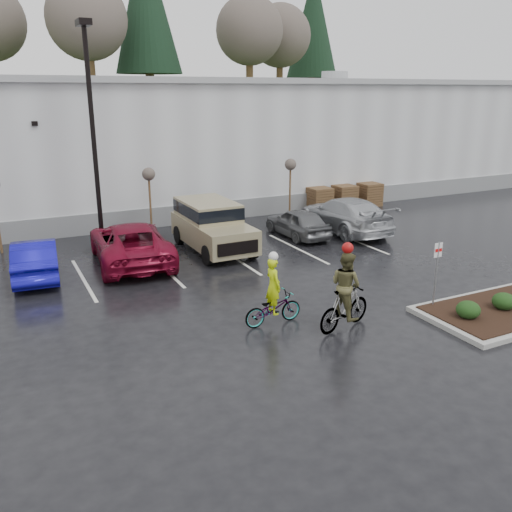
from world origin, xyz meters
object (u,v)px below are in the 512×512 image
fire_lane_sign (437,267)px  cyclist_hivis (273,302)px  pallet_stack_a (319,199)px  car_red (130,243)px  car_far_silver (344,215)px  cyclist_olive (345,298)px  car_blue (35,258)px  sapling_mid (149,178)px  pallet_stack_c (369,194)px  sapling_east (290,168)px  car_grey (298,222)px  lamppost (91,113)px  suv_tan (213,227)px  pallet_stack_b (344,197)px

fire_lane_sign → cyclist_hivis: (-4.97, 1.30, -0.72)m
pallet_stack_a → fire_lane_sign: bearing=-108.8°
car_red → car_far_silver: 10.45m
pallet_stack_a → cyclist_olive: bearing=-120.3°
car_blue → car_red: size_ratio=0.74×
sapling_mid → cyclist_hivis: bearing=-88.4°
car_far_silver → cyclist_olive: 11.28m
car_red → cyclist_hivis: (2.25, -7.71, -0.13)m
car_red → cyclist_olive: cyclist_olive is taller
pallet_stack_a → pallet_stack_c: same height
pallet_stack_c → sapling_east: bearing=-170.5°
car_red → car_grey: car_red is taller
lamppost → fire_lane_sign: lamppost is taller
pallet_stack_c → car_far_silver: 6.68m
lamppost → fire_lane_sign: 14.78m
car_far_silver → car_grey: bearing=-4.2°
car_grey → cyclist_olive: size_ratio=1.54×
car_grey → cyclist_olive: bearing=65.8°
fire_lane_sign → suv_tan: fire_lane_sign is taller
pallet_stack_c → fire_lane_sign: fire_lane_sign is taller
suv_tan → car_grey: (4.39, 0.37, -0.36)m
car_blue → pallet_stack_c: bearing=-160.2°
sapling_east → car_grey: bearing=-113.9°
sapling_east → fire_lane_sign: (-2.20, -12.80, -1.32)m
cyclist_olive → lamppost: bearing=6.2°
pallet_stack_a → pallet_stack_b: same height
lamppost → sapling_east: size_ratio=2.88×
pallet_stack_c → car_blue: bearing=-165.4°
car_grey → cyclist_olive: cyclist_olive is taller
sapling_east → cyclist_hivis: 13.71m
fire_lane_sign → suv_tan: bearing=111.6°
sapling_mid → sapling_east: bearing=0.0°
car_far_silver → cyclist_olive: size_ratio=2.23×
car_blue → cyclist_hivis: size_ratio=1.96×
sapling_east → pallet_stack_c: bearing=9.5°
suv_tan → car_far_silver: suv_tan is taller
cyclist_hivis → lamppost: bearing=13.3°
sapling_mid → suv_tan: sapling_mid is taller
sapling_mid → pallet_stack_c: 13.69m
sapling_mid → fire_lane_sign: size_ratio=1.45×
pallet_stack_c → car_red: bearing=-162.8°
sapling_mid → car_blue: size_ratio=0.74×
lamppost → cyclist_olive: (4.52, -11.68, -4.76)m
lamppost → pallet_stack_b: bearing=8.0°
suv_tan → cyclist_hivis: bearing=-99.7°
fire_lane_sign → lamppost: bearing=123.5°
fire_lane_sign → pallet_stack_b: bearing=65.1°
pallet_stack_a → car_blue: car_blue is taller
cyclist_hivis → pallet_stack_a: bearing=-39.5°
pallet_stack_a → fire_lane_sign: 14.60m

